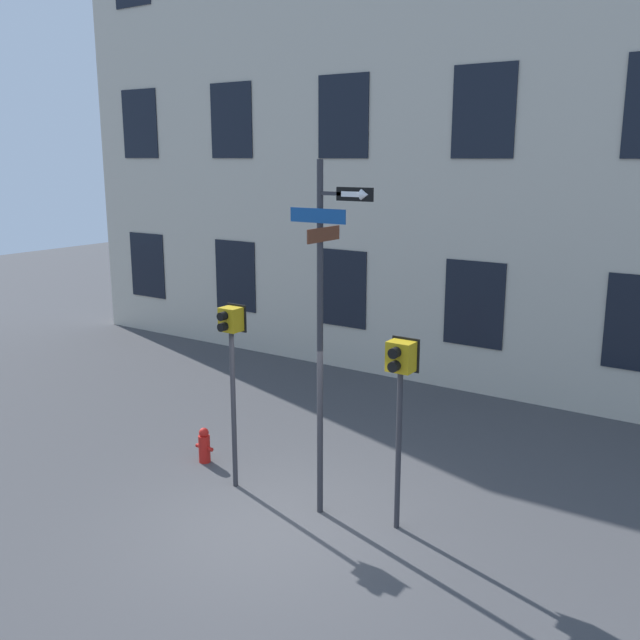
% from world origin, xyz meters
% --- Properties ---
extents(ground_plane, '(60.00, 60.00, 0.00)m').
position_xyz_m(ground_plane, '(0.00, 0.00, 0.00)').
color(ground_plane, '#424244').
extents(building_facade, '(24.00, 0.63, 12.21)m').
position_xyz_m(building_facade, '(-0.00, 7.55, 6.10)').
color(building_facade, beige).
rests_on(building_facade, ground_plane).
extents(street_sign_pole, '(1.28, 0.77, 5.16)m').
position_xyz_m(street_sign_pole, '(0.35, 0.74, 3.01)').
color(street_sign_pole, '#2D2D33').
rests_on(street_sign_pole, ground_plane).
extents(pedestrian_signal_left, '(0.37, 0.40, 2.98)m').
position_xyz_m(pedestrian_signal_left, '(-1.32, 0.69, 2.31)').
color(pedestrian_signal_left, '#2D2D33').
rests_on(pedestrian_signal_left, ground_plane).
extents(pedestrian_signal_right, '(0.41, 0.40, 2.78)m').
position_xyz_m(pedestrian_signal_right, '(1.46, 0.97, 2.22)').
color(pedestrian_signal_right, '#2D2D33').
rests_on(pedestrian_signal_right, ground_plane).
extents(fire_hydrant, '(0.36, 0.20, 0.63)m').
position_xyz_m(fire_hydrant, '(-2.37, 1.10, 0.30)').
color(fire_hydrant, red).
rests_on(fire_hydrant, ground_plane).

